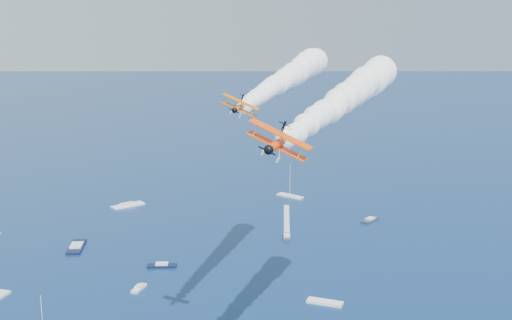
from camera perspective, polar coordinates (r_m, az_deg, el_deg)
biplane_lead at (r=120.66m, az=-1.41°, el=4.53°), size 10.04×10.46×7.11m
biplane_trail at (r=88.58m, az=1.92°, el=1.44°), size 12.36×13.19×9.00m
smoke_trail_lead at (r=151.78m, az=2.57°, el=6.96°), size 69.63×68.23×12.05m
smoke_trail_trail at (r=119.27m, az=7.53°, el=5.23°), size 69.49×64.70×12.05m
spectator_boats at (r=202.50m, az=-13.77°, el=-9.53°), size 207.54×187.07×0.70m
boat_wakes at (r=222.15m, az=-19.48°, el=-8.04°), size 196.32×126.64×0.04m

